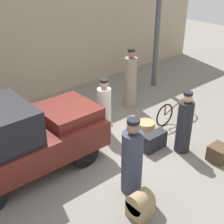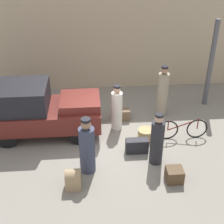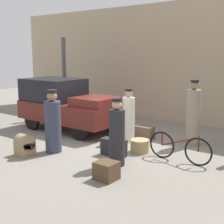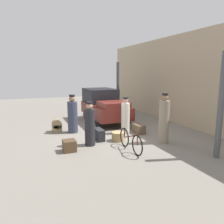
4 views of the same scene
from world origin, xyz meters
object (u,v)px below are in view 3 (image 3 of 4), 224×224
at_px(porter_with_bicycle, 53,124).
at_px(porter_lifting_near_truck, 117,135).
at_px(suitcase_black_upright, 106,171).
at_px(bicycle, 179,148).
at_px(trunk_wicker_pale, 25,145).
at_px(suitcase_tan_flat, 114,147).
at_px(truck, 66,103).
at_px(wicker_basket, 140,146).
at_px(trunk_umber_medium, 144,132).
at_px(porter_carrying_trunk, 193,115).
at_px(conductor_in_dark_uniform, 128,117).

bearing_deg(porter_with_bicycle, porter_lifting_near_truck, 6.09).
bearing_deg(suitcase_black_upright, bicycle, 68.95).
xyz_separation_m(trunk_wicker_pale, suitcase_tan_flat, (1.87, 1.36, -0.05)).
height_order(truck, suitcase_black_upright, truck).
distance_m(porter_lifting_near_truck, suitcase_black_upright, 1.04).
distance_m(trunk_wicker_pale, suitcase_tan_flat, 2.31).
distance_m(wicker_basket, trunk_wicker_pale, 3.03).
height_order(wicker_basket, trunk_umber_medium, trunk_umber_medium).
height_order(porter_with_bicycle, trunk_umber_medium, porter_with_bicycle).
xyz_separation_m(wicker_basket, porter_carrying_trunk, (0.83, 1.50, 0.69)).
xyz_separation_m(bicycle, porter_with_bicycle, (-3.03, -1.31, 0.41)).
bearing_deg(wicker_basket, conductor_in_dark_uniform, 140.19).
bearing_deg(wicker_basket, trunk_wicker_pale, -138.10).
relative_size(trunk_wicker_pale, suitcase_tan_flat, 0.81).
height_order(truck, suitcase_tan_flat, truck).
relative_size(porter_with_bicycle, suitcase_tan_flat, 2.48).
xyz_separation_m(porter_lifting_near_truck, trunk_umber_medium, (-0.74, 2.44, -0.54)).
bearing_deg(conductor_in_dark_uniform, suitcase_tan_flat, -70.72).
height_order(bicycle, suitcase_tan_flat, bicycle).
relative_size(bicycle, porter_with_bicycle, 0.97).
xyz_separation_m(porter_lifting_near_truck, porter_carrying_trunk, (0.74, 2.67, 0.14)).
distance_m(bicycle, porter_lifting_near_truck, 1.59).
xyz_separation_m(truck, porter_carrying_trunk, (4.26, 0.86, -0.06)).
bearing_deg(trunk_wicker_pale, porter_lifting_near_truck, 20.06).
distance_m(bicycle, wicker_basket, 1.18).
height_order(bicycle, trunk_wicker_pale, bicycle).
bearing_deg(trunk_umber_medium, porter_lifting_near_truck, -73.10).
xyz_separation_m(truck, trunk_wicker_pale, (1.17, -2.66, -0.66)).
distance_m(conductor_in_dark_uniform, porter_with_bicycle, 2.32).
height_order(truck, conductor_in_dark_uniform, truck).
bearing_deg(truck, porter_carrying_trunk, 11.41).
height_order(conductor_in_dark_uniform, suitcase_tan_flat, conductor_in_dark_uniform).
relative_size(truck, suitcase_tan_flat, 5.31).
relative_size(porter_with_bicycle, porter_carrying_trunk, 0.89).
relative_size(porter_carrying_trunk, suitcase_tan_flat, 2.78).
relative_size(bicycle, trunk_wicker_pale, 2.97).
distance_m(bicycle, conductor_in_dark_uniform, 2.21).
distance_m(trunk_wicker_pale, suitcase_black_upright, 2.68).
distance_m(porter_with_bicycle, porter_carrying_trunk, 3.95).
xyz_separation_m(wicker_basket, suitcase_black_upright, (0.43, -1.99, 0.02)).
height_order(porter_lifting_near_truck, porter_carrying_trunk, porter_carrying_trunk).
xyz_separation_m(truck, wicker_basket, (3.42, -0.64, -0.75)).
bearing_deg(trunk_wicker_pale, conductor_in_dark_uniform, 63.15).
height_order(conductor_in_dark_uniform, trunk_wicker_pale, conductor_in_dark_uniform).
relative_size(bicycle, porter_carrying_trunk, 0.87).
xyz_separation_m(conductor_in_dark_uniform, trunk_umber_medium, (0.21, 0.56, -0.54)).
xyz_separation_m(bicycle, trunk_wicker_pale, (-3.42, -1.96, -0.08)).
distance_m(bicycle, suitcase_black_upright, 2.07).
relative_size(porter_with_bicycle, trunk_wicker_pale, 3.05).
distance_m(porter_lifting_near_truck, trunk_wicker_pale, 2.54).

